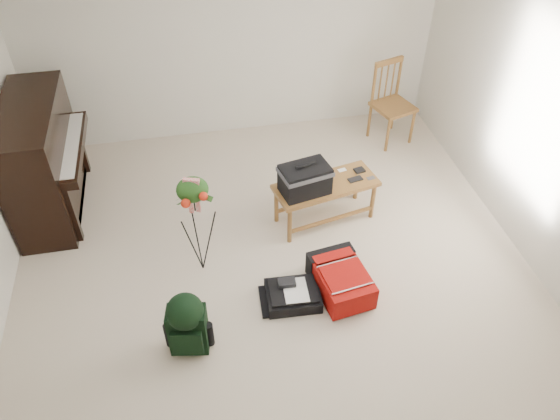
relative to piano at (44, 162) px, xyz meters
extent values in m
cube|color=#BDAE98|center=(2.19, -1.60, -0.60)|extent=(5.00, 5.50, 0.01)
cube|color=white|center=(2.19, -1.60, 1.90)|extent=(5.00, 5.50, 0.01)
cube|color=beige|center=(2.19, 1.15, 0.65)|extent=(5.00, 0.04, 2.50)
cube|color=beige|center=(4.69, -1.60, 0.65)|extent=(0.04, 5.50, 2.50)
cube|color=black|center=(-0.01, 0.00, 0.03)|extent=(0.55, 1.50, 1.25)
cube|color=black|center=(0.29, 0.00, 0.13)|extent=(0.28, 1.30, 0.10)
cube|color=white|center=(0.29, 0.00, 0.18)|extent=(0.22, 1.20, 0.02)
cube|color=black|center=(0.04, 0.00, -0.55)|extent=(0.45, 1.30, 0.10)
cube|color=olive|center=(2.85, -0.80, -0.13)|extent=(1.15, 0.65, 0.04)
cylinder|color=olive|center=(2.37, -0.97, -0.38)|extent=(0.05, 0.05, 0.44)
cylinder|color=olive|center=(2.37, -0.62, -0.38)|extent=(0.05, 0.05, 0.44)
cylinder|color=olive|center=(3.34, -0.97, -0.38)|extent=(0.05, 0.05, 0.44)
cylinder|color=olive|center=(3.34, -0.62, -0.38)|extent=(0.05, 0.05, 0.44)
cube|color=olive|center=(4.07, 0.52, -0.12)|extent=(0.56, 0.56, 0.04)
cylinder|color=olive|center=(3.88, 0.33, -0.37)|extent=(0.04, 0.04, 0.46)
cylinder|color=olive|center=(3.88, 0.71, -0.37)|extent=(0.04, 0.04, 0.46)
cylinder|color=olive|center=(4.26, 0.33, -0.37)|extent=(0.04, 0.04, 0.46)
cylinder|color=olive|center=(4.26, 0.71, -0.37)|extent=(0.04, 0.04, 0.46)
cube|color=olive|center=(4.07, 0.71, 0.40)|extent=(0.40, 0.16, 0.06)
cylinder|color=olive|center=(3.88, 0.71, 0.15)|extent=(0.04, 0.04, 0.55)
cylinder|color=olive|center=(4.26, 0.71, 0.15)|extent=(0.04, 0.04, 0.55)
cube|color=#B91507|center=(2.74, -1.81, -0.46)|extent=(0.53, 0.71, 0.25)
cube|color=black|center=(2.74, -1.56, -0.46)|extent=(0.47, 0.21, 0.27)
cube|color=#B91507|center=(2.74, -1.86, -0.32)|extent=(0.44, 0.43, 0.02)
cube|color=silver|center=(2.74, -2.04, -0.32)|extent=(0.41, 0.07, 0.01)
cube|color=black|center=(2.28, -1.84, -0.54)|extent=(0.52, 0.42, 0.12)
cube|color=black|center=(2.28, -1.84, -0.47)|extent=(0.45, 0.36, 0.03)
cube|color=white|center=(2.30, -1.86, -0.44)|extent=(0.23, 0.31, 0.01)
cube|color=black|center=(2.23, -1.78, -0.42)|extent=(0.16, 0.11, 0.05)
cube|color=black|center=(1.31, -2.16, -0.36)|extent=(0.35, 0.25, 0.48)
cube|color=black|center=(1.31, -2.28, -0.39)|extent=(0.26, 0.10, 0.28)
sphere|color=black|center=(1.31, -2.16, -0.12)|extent=(0.31, 0.31, 0.31)
cube|color=black|center=(1.23, -2.05, -0.36)|extent=(0.05, 0.04, 0.43)
cube|color=black|center=(1.38, -2.05, -0.36)|extent=(0.05, 0.04, 0.43)
cylinder|color=black|center=(1.49, -1.27, 0.31)|extent=(0.01, 0.01, 0.30)
ellipsoid|color=#214D18|center=(1.49, -1.27, 0.40)|extent=(0.28, 0.20, 0.26)
cube|color=red|center=(1.49, -1.29, 0.50)|extent=(0.15, 0.08, 0.08)
camera|label=1|loc=(1.52, -5.01, 3.42)|focal=35.00mm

